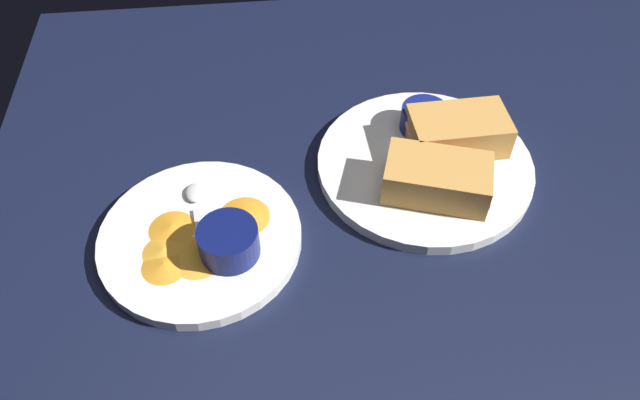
% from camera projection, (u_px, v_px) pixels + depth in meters
% --- Properties ---
extents(ground_plane, '(1.10, 1.10, 0.03)m').
position_uv_depth(ground_plane, '(406.00, 236.00, 0.77)').
color(ground_plane, black).
extents(plate_sandwich_main, '(0.29, 0.29, 0.02)m').
position_uv_depth(plate_sandwich_main, '(424.00, 165.00, 0.82)').
color(plate_sandwich_main, silver).
rests_on(plate_sandwich_main, ground_plane).
extents(sandwich_half_near, '(0.15, 0.11, 0.05)m').
position_uv_depth(sandwich_half_near, '(437.00, 178.00, 0.76)').
color(sandwich_half_near, '#C68C42').
rests_on(sandwich_half_near, plate_sandwich_main).
extents(sandwich_half_far, '(0.13, 0.08, 0.05)m').
position_uv_depth(sandwich_half_far, '(458.00, 131.00, 0.82)').
color(sandwich_half_far, '#C68C42').
rests_on(sandwich_half_far, plate_sandwich_main).
extents(ramekin_dark_sauce, '(0.07, 0.07, 0.04)m').
position_uv_depth(ramekin_dark_sauce, '(424.00, 118.00, 0.84)').
color(ramekin_dark_sauce, navy).
rests_on(ramekin_dark_sauce, plate_sandwich_main).
extents(spoon_by_dark_ramekin, '(0.02, 0.10, 0.01)m').
position_uv_depth(spoon_by_dark_ramekin, '(434.00, 152.00, 0.82)').
color(spoon_by_dark_ramekin, silver).
rests_on(spoon_by_dark_ramekin, plate_sandwich_main).
extents(plate_chips_companion, '(0.25, 0.25, 0.02)m').
position_uv_depth(plate_chips_companion, '(201.00, 238.00, 0.74)').
color(plate_chips_companion, silver).
rests_on(plate_chips_companion, ground_plane).
extents(ramekin_light_gravy, '(0.07, 0.07, 0.04)m').
position_uv_depth(ramekin_light_gravy, '(229.00, 241.00, 0.70)').
color(ramekin_light_gravy, '#0C144C').
rests_on(ramekin_light_gravy, plate_chips_companion).
extents(spoon_by_gravy_ramekin, '(0.03, 0.10, 0.01)m').
position_uv_depth(spoon_by_gravy_ramekin, '(195.00, 201.00, 0.76)').
color(spoon_by_gravy_ramekin, silver).
rests_on(spoon_by_gravy_ramekin, plate_chips_companion).
extents(plantain_chip_scatter, '(0.17, 0.14, 0.01)m').
position_uv_depth(plantain_chip_scatter, '(194.00, 241.00, 0.72)').
color(plantain_chip_scatter, gold).
rests_on(plantain_chip_scatter, plate_chips_companion).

